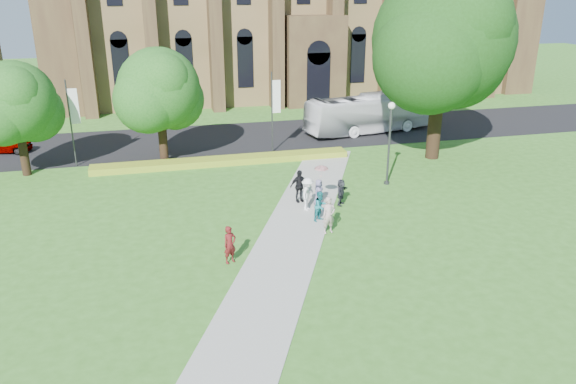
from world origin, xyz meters
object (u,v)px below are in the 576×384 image
object	(u,v)px
car_0	(3,144)
streetlamp	(390,133)
pedestrian_0	(230,245)
tour_coach	(370,114)
large_tree	(443,40)

from	to	relation	value
car_0	streetlamp	bearing A→B (deg)	-105.98
streetlamp	pedestrian_0	size ratio (longest dim) A/B	2.96
tour_coach	pedestrian_0	xyz separation A→B (m)	(-15.10, -20.87, -0.69)
large_tree	pedestrian_0	world-z (taller)	large_tree
large_tree	pedestrian_0	bearing A→B (deg)	-142.70
streetlamp	pedestrian_0	world-z (taller)	streetlamp
streetlamp	large_tree	bearing A→B (deg)	39.29
streetlamp	car_0	bearing A→B (deg)	151.70
streetlamp	car_0	size ratio (longest dim) A/B	1.31
tour_coach	car_0	distance (m)	28.98
large_tree	streetlamp	bearing A→B (deg)	-140.71
streetlamp	pedestrian_0	xyz separation A→B (m)	(-11.25, -8.26, -2.37)
car_0	pedestrian_0	xyz separation A→B (m)	(13.86, -21.77, 0.22)
streetlamp	car_0	world-z (taller)	streetlamp
streetlamp	tour_coach	size ratio (longest dim) A/B	0.46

